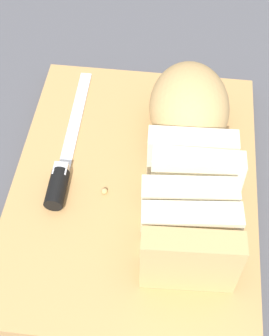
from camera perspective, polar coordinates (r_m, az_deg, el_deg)
ground_plane at (r=0.63m, az=-0.00°, el=-2.69°), size 3.00×3.00×0.00m
cutting_board at (r=0.62m, az=-0.00°, el=-2.17°), size 0.43×0.33×0.02m
bread_loaf at (r=0.59m, az=6.72°, el=2.20°), size 0.32×0.13×0.10m
bread_knife at (r=0.62m, az=-8.85°, el=-0.35°), size 0.25×0.03×0.02m
crumb_near_knife at (r=0.62m, az=4.90°, el=-1.07°), size 0.01×0.01×0.01m
crumb_near_loaf at (r=0.60m, az=-3.69°, el=-2.82°), size 0.01×0.01×0.01m
crumb_stray_left at (r=0.61m, az=6.24°, el=-1.65°), size 0.00×0.00×0.00m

